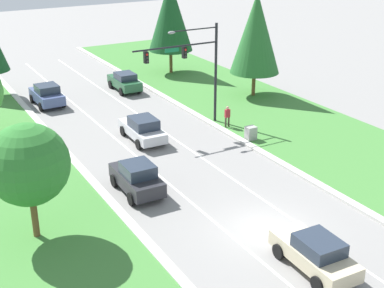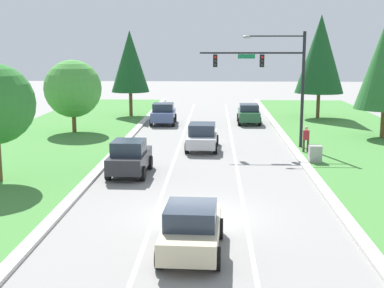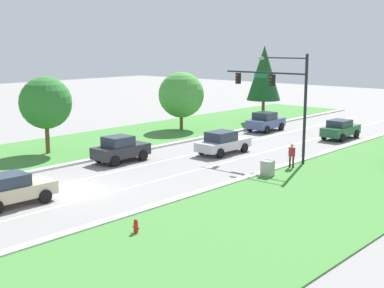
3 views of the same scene
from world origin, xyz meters
TOP-DOWN VIEW (x-y plane):
  - ground_plane at (0.00, 0.00)m, footprint 160.00×160.00m
  - curb_strip_right at (5.65, 0.00)m, footprint 0.50×90.00m
  - curb_strip_left at (-5.65, 0.00)m, footprint 0.50×90.00m
  - lane_stripe_inner_left at (-1.80, 0.00)m, footprint 0.14×81.00m
  - lane_stripe_inner_right at (1.80, 0.00)m, footprint 0.14×81.00m
  - traffic_signal_mast at (4.29, 14.59)m, footprint 6.74×0.41m
  - charcoal_sedan at (-3.85, 6.85)m, footprint 2.05×4.15m
  - silver_sedan at (-0.23, 13.84)m, footprint 2.13×4.67m
  - forest_sedan at (3.50, 25.64)m, footprint 2.00×4.28m
  - slate_blue_sedan at (-3.81, 24.95)m, footprint 2.17×4.17m
  - champagne_sedan at (-0.16, -3.69)m, footprint 2.10×4.41m
  - utility_cabinet at (6.32, 10.06)m, footprint 0.70×0.60m
  - pedestrian at (6.28, 12.98)m, footprint 0.40×0.24m
  - conifer_near_right_tree at (10.02, 29.00)m, footprint 4.36×4.36m
  - oak_near_left_tree at (-10.23, 20.09)m, footprint 4.36×4.36m
  - conifer_mid_left_tree at (-7.34, 29.74)m, footprint 3.54×3.54m

SIDE VIEW (x-z plane):
  - ground_plane at x=0.00m, z-range 0.00..0.00m
  - lane_stripe_inner_left at x=-1.80m, z-range 0.00..0.01m
  - lane_stripe_inner_right at x=1.80m, z-range 0.00..0.01m
  - curb_strip_right at x=5.65m, z-range 0.00..0.15m
  - curb_strip_left at x=-5.65m, z-range 0.00..0.15m
  - utility_cabinet at x=6.32m, z-range 0.00..1.03m
  - champagne_sedan at x=-0.16m, z-range 0.01..1.68m
  - silver_sedan at x=-0.23m, z-range 0.00..1.73m
  - forest_sedan at x=3.50m, z-range 0.02..1.71m
  - slate_blue_sedan at x=-3.81m, z-range 0.00..1.82m
  - charcoal_sedan at x=-3.85m, z-range 0.00..1.85m
  - pedestrian at x=6.28m, z-range 0.09..1.78m
  - oak_near_left_tree at x=-10.23m, z-range 0.61..6.19m
  - traffic_signal_mast at x=4.29m, z-range 1.23..8.76m
  - conifer_mid_left_tree at x=-7.34m, z-range 1.16..9.18m
  - conifer_near_right_tree at x=10.02m, z-range 1.18..10.55m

